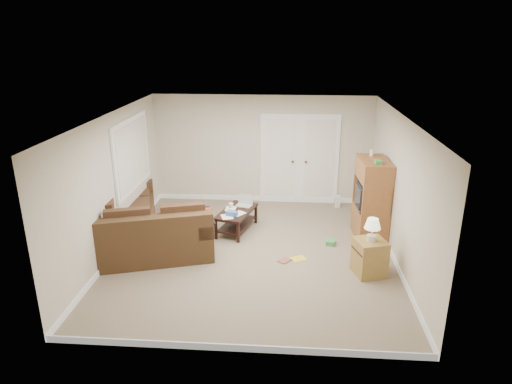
# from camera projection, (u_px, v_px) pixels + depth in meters

# --- Properties ---
(floor) EXTENTS (5.50, 5.50, 0.00)m
(floor) POSITION_uv_depth(u_px,v_px,m) (253.00, 253.00, 8.34)
(floor) COLOR gray
(floor) RESTS_ON ground
(ceiling) EXTENTS (5.00, 5.50, 0.02)m
(ceiling) POSITION_uv_depth(u_px,v_px,m) (253.00, 116.00, 7.51)
(ceiling) COLOR white
(ceiling) RESTS_ON wall_back
(wall_left) EXTENTS (0.02, 5.50, 2.50)m
(wall_left) POSITION_uv_depth(u_px,v_px,m) (113.00, 185.00, 8.10)
(wall_left) COLOR beige
(wall_left) RESTS_ON floor
(wall_right) EXTENTS (0.02, 5.50, 2.50)m
(wall_right) POSITION_uv_depth(u_px,v_px,m) (400.00, 191.00, 7.76)
(wall_right) COLOR beige
(wall_right) RESTS_ON floor
(wall_back) EXTENTS (5.00, 0.02, 2.50)m
(wall_back) POSITION_uv_depth(u_px,v_px,m) (263.00, 150.00, 10.52)
(wall_back) COLOR beige
(wall_back) RESTS_ON floor
(wall_front) EXTENTS (5.00, 0.02, 2.50)m
(wall_front) POSITION_uv_depth(u_px,v_px,m) (235.00, 263.00, 5.34)
(wall_front) COLOR beige
(wall_front) RESTS_ON floor
(baseboards) EXTENTS (5.00, 5.50, 0.10)m
(baseboards) POSITION_uv_depth(u_px,v_px,m) (253.00, 250.00, 8.33)
(baseboards) COLOR silver
(baseboards) RESTS_ON floor
(french_doors) EXTENTS (1.80, 0.05, 2.13)m
(french_doors) POSITION_uv_depth(u_px,v_px,m) (299.00, 160.00, 10.50)
(french_doors) COLOR silver
(french_doors) RESTS_ON floor
(window_left) EXTENTS (0.05, 1.92, 1.42)m
(window_left) POSITION_uv_depth(u_px,v_px,m) (132.00, 154.00, 8.94)
(window_left) COLOR silver
(window_left) RESTS_ON wall_left
(sectional_sofa) EXTENTS (2.77, 3.14, 0.92)m
(sectional_sofa) POSITION_uv_depth(u_px,v_px,m) (140.00, 224.00, 8.66)
(sectional_sofa) COLOR #46301B
(sectional_sofa) RESTS_ON floor
(coffee_table) EXTENTS (0.81, 1.19, 0.74)m
(coffee_table) POSITION_uv_depth(u_px,v_px,m) (237.00, 219.00, 9.19)
(coffee_table) COLOR black
(coffee_table) RESTS_ON floor
(tv_armoire) EXTENTS (0.58, 1.01, 1.69)m
(tv_armoire) POSITION_uv_depth(u_px,v_px,m) (371.00, 199.00, 8.71)
(tv_armoire) COLOR brown
(tv_armoire) RESTS_ON floor
(side_cabinet) EXTENTS (0.58, 0.58, 0.99)m
(side_cabinet) POSITION_uv_depth(u_px,v_px,m) (370.00, 254.00, 7.50)
(side_cabinet) COLOR olive
(side_cabinet) RESTS_ON floor
(space_heater) EXTENTS (0.12, 0.11, 0.27)m
(space_heater) POSITION_uv_depth(u_px,v_px,m) (337.00, 201.00, 10.47)
(space_heater) COLOR white
(space_heater) RESTS_ON floor
(floor_magazine) EXTENTS (0.32, 0.30, 0.01)m
(floor_magazine) POSITION_uv_depth(u_px,v_px,m) (299.00, 259.00, 8.11)
(floor_magazine) COLOR gold
(floor_magazine) RESTS_ON floor
(floor_greenbox) EXTENTS (0.19, 0.24, 0.09)m
(floor_greenbox) POSITION_uv_depth(u_px,v_px,m) (330.00, 242.00, 8.66)
(floor_greenbox) COLOR #439346
(floor_greenbox) RESTS_ON floor
(floor_book) EXTENTS (0.27, 0.28, 0.02)m
(floor_book) POSITION_uv_depth(u_px,v_px,m) (281.00, 259.00, 8.09)
(floor_book) COLOR brown
(floor_book) RESTS_ON floor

